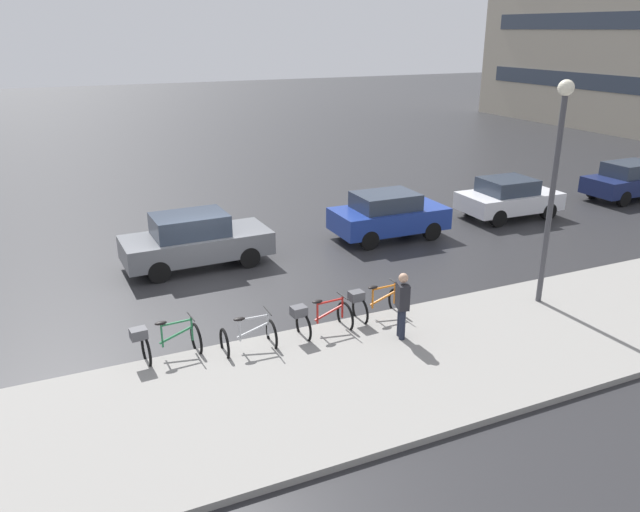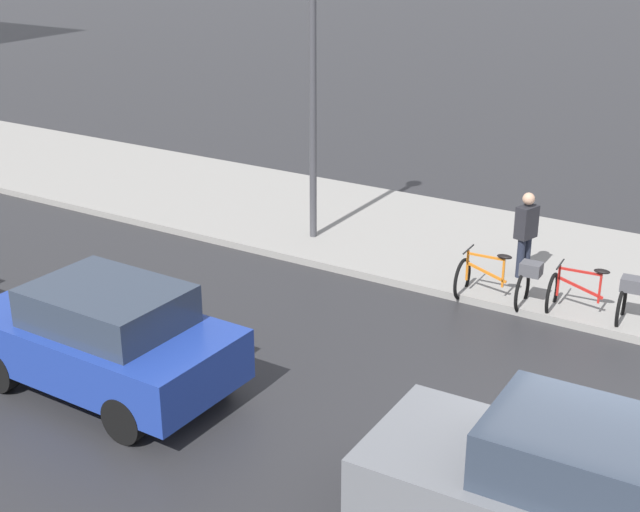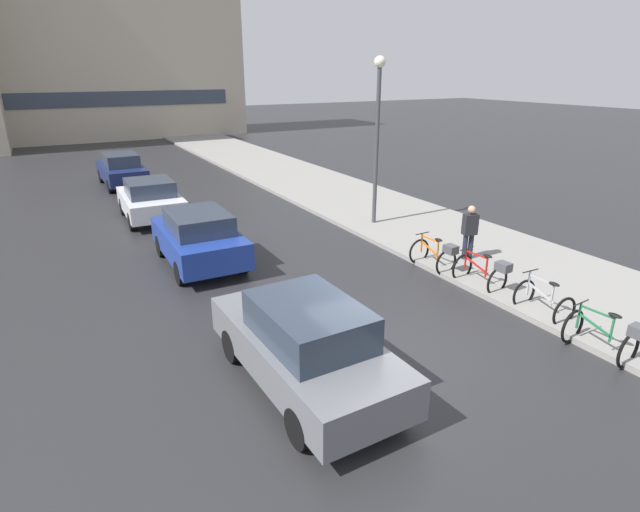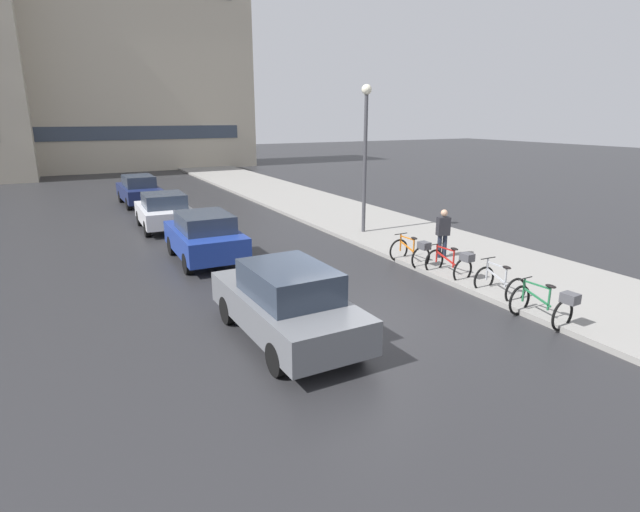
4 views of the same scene
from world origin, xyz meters
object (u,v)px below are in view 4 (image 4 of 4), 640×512
(bicycle_second, at_px, (499,284))
(bicycle_third, at_px, (452,263))
(car_grey, at_px, (287,303))
(bicycle_nearest, at_px, (547,304))
(pedestrian, at_px, (443,232))
(car_blue, at_px, (205,236))
(streetlamp, at_px, (365,141))
(bicycle_farthest, at_px, (413,251))
(car_navy, at_px, (139,190))
(car_white, at_px, (164,211))

(bicycle_second, relative_size, bicycle_third, 0.79)
(bicycle_third, distance_m, car_grey, 6.02)
(bicycle_nearest, bearing_deg, pedestrian, 75.02)
(car_blue, distance_m, pedestrian, 7.70)
(streetlamp, bearing_deg, bicycle_farthest, -102.31)
(car_grey, xyz_separation_m, streetlamp, (6.58, 7.37, 2.84))
(car_navy, distance_m, pedestrian, 17.16)
(bicycle_nearest, relative_size, bicycle_farthest, 1.03)
(bicycle_farthest, distance_m, pedestrian, 1.30)
(car_grey, height_order, car_navy, car_grey)
(streetlamp, bearing_deg, pedestrian, -86.61)
(bicycle_farthest, bearing_deg, car_navy, 110.48)
(bicycle_nearest, bearing_deg, car_grey, 159.49)
(bicycle_nearest, relative_size, pedestrian, 0.85)
(bicycle_nearest, distance_m, car_grey, 5.86)
(car_white, xyz_separation_m, pedestrian, (7.03, -9.07, 0.20))
(bicycle_second, distance_m, streetlamp, 8.36)
(bicycle_second, relative_size, streetlamp, 0.20)
(bicycle_nearest, height_order, bicycle_second, same)
(bicycle_third, bearing_deg, bicycle_second, -88.47)
(bicycle_third, bearing_deg, car_grey, -166.19)
(car_navy, bearing_deg, car_white, -89.68)
(car_grey, height_order, car_blue, car_grey)
(pedestrian, bearing_deg, bicycle_second, -106.04)
(car_blue, distance_m, car_navy, 12.01)
(pedestrian, height_order, streetlamp, streetlamp)
(bicycle_second, xyz_separation_m, car_grey, (-5.88, 0.30, 0.43))
(car_grey, xyz_separation_m, car_navy, (-0.22, 18.67, -0.03))
(bicycle_second, distance_m, bicycle_third, 1.74)
(bicycle_nearest, height_order, bicycle_farthest, bicycle_nearest)
(bicycle_nearest, bearing_deg, car_navy, 105.39)
(car_blue, relative_size, car_navy, 0.91)
(car_grey, bearing_deg, car_navy, 90.68)
(bicycle_second, height_order, streetlamp, streetlamp)
(car_grey, distance_m, car_navy, 18.68)
(bicycle_nearest, height_order, car_blue, car_blue)
(bicycle_nearest, xyz_separation_m, car_white, (-5.67, 14.15, 0.27))
(pedestrian, bearing_deg, car_blue, 151.80)
(bicycle_farthest, height_order, car_navy, car_navy)
(car_navy, bearing_deg, car_blue, -88.68)
(bicycle_nearest, height_order, car_navy, car_navy)
(bicycle_nearest, relative_size, bicycle_second, 1.26)
(car_blue, bearing_deg, pedestrian, -28.20)
(bicycle_third, height_order, pedestrian, pedestrian)
(bicycle_third, xyz_separation_m, pedestrian, (1.00, 1.60, 0.47))
(car_white, bearing_deg, pedestrian, -52.24)
(bicycle_nearest, bearing_deg, bicycle_farthest, 88.29)
(streetlamp, bearing_deg, car_white, 145.02)
(bicycle_farthest, relative_size, car_blue, 0.36)
(car_blue, xyz_separation_m, car_navy, (-0.28, 12.00, -0.02))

